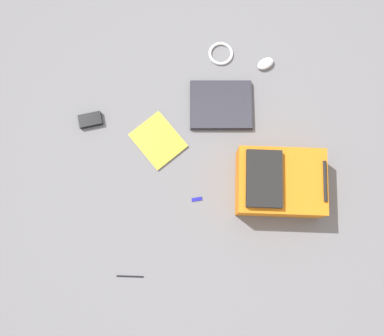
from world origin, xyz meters
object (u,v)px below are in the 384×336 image
(book_blue, at_px, (158,141))
(cable_coil, at_px, (221,54))
(computer_mouse, at_px, (265,64))
(power_brick, at_px, (90,120))
(laptop, at_px, (221,105))
(pen_black, at_px, (130,277))
(backpack, at_px, (279,182))
(usb_stick, at_px, (198,199))

(book_blue, xyz_separation_m, cable_coil, (-0.40, 0.42, 0.00))
(computer_mouse, relative_size, power_brick, 0.80)
(laptop, height_order, book_blue, laptop)
(pen_black, bearing_deg, laptop, 140.34)
(laptop, distance_m, cable_coil, 0.29)
(backpack, height_order, pen_black, backpack)
(backpack, xyz_separation_m, cable_coil, (-0.75, -0.11, -0.08))
(laptop, relative_size, book_blue, 1.21)
(pen_black, xyz_separation_m, usb_stick, (-0.30, 0.40, -0.00))
(computer_mouse, height_order, cable_coil, computer_mouse)
(power_brick, distance_m, usb_stick, 0.69)
(pen_black, bearing_deg, usb_stick, 126.71)
(power_brick, bearing_deg, book_blue, 60.80)
(book_blue, xyz_separation_m, computer_mouse, (-0.29, 0.64, 0.01))
(book_blue, bearing_deg, usb_stick, 21.76)
(usb_stick, bearing_deg, cable_coil, 158.65)
(book_blue, bearing_deg, pen_black, -22.63)
(computer_mouse, bearing_deg, usb_stick, -56.76)
(cable_coil, relative_size, power_brick, 1.13)
(book_blue, distance_m, power_brick, 0.37)
(book_blue, bearing_deg, power_brick, -119.20)
(laptop, bearing_deg, power_brick, -95.35)
(laptop, xyz_separation_m, pen_black, (0.75, -0.62, -0.01))
(book_blue, distance_m, computer_mouse, 0.70)
(cable_coil, height_order, power_brick, power_brick)
(cable_coil, bearing_deg, book_blue, -46.55)
(laptop, bearing_deg, usb_stick, -26.21)
(book_blue, height_order, pen_black, book_blue)
(backpack, xyz_separation_m, power_brick, (-0.53, -0.85, -0.07))
(computer_mouse, xyz_separation_m, power_brick, (0.11, -0.96, -0.00))
(pen_black, bearing_deg, power_brick, -176.11)
(computer_mouse, height_order, usb_stick, computer_mouse)
(backpack, distance_m, pen_black, 0.85)
(computer_mouse, distance_m, power_brick, 0.97)
(pen_black, bearing_deg, cable_coil, 146.42)
(pen_black, bearing_deg, book_blue, 157.37)
(cable_coil, xyz_separation_m, usb_stick, (0.74, -0.29, -0.00))
(power_brick, xyz_separation_m, pen_black, (0.81, 0.06, -0.01))
(cable_coil, bearing_deg, pen_black, -33.58)
(power_brick, distance_m, pen_black, 0.82)
(computer_mouse, bearing_deg, book_blue, -83.52)
(backpack, xyz_separation_m, computer_mouse, (-0.64, 0.11, -0.07))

